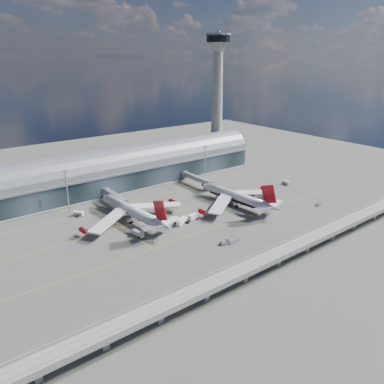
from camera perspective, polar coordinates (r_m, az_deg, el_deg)
ground at (r=202.53m, az=0.88°, el=-4.71°), size 500.00×500.00×0.00m
taxi_lines at (r=218.79m, az=-2.72°, el=-2.79°), size 200.00×80.12×0.01m
terminal at (r=260.30m, az=-9.85°, el=3.33°), size 200.00×30.00×28.00m
control_tower at (r=304.08m, az=3.85°, el=13.70°), size 19.00×19.00×103.00m
guideway at (r=165.37m, az=12.98°, el=-9.24°), size 220.00×8.50×7.20m
floodlight_mast_left at (r=220.86m, az=-18.49°, el=0.16°), size 3.00×0.70×25.70m
floodlight_mast_right at (r=267.82m, az=1.97°, el=4.59°), size 3.00×0.70×25.70m
airliner_left at (r=204.94m, az=-8.90°, el=-2.96°), size 60.92×64.03×19.50m
airliner_right at (r=225.95m, az=6.92°, el=-0.79°), size 58.57×61.23×19.41m
jet_bridge_left at (r=231.46m, az=-11.80°, el=-0.53°), size 4.40×28.00×7.25m
jet_bridge_right at (r=260.26m, az=0.47°, el=2.20°), size 4.40×32.00×7.25m
service_truck_0 at (r=189.35m, az=-8.17°, el=-6.27°), size 2.98×7.20×2.91m
service_truck_1 at (r=205.69m, az=0.13°, el=-3.82°), size 5.78×3.38×3.17m
service_truck_2 at (r=200.74m, az=-1.60°, el=-4.45°), size 8.72×6.06×3.09m
service_truck_3 at (r=270.35m, az=14.13°, el=1.41°), size 2.61×5.50×2.58m
service_truck_4 at (r=251.35m, az=2.42°, el=0.67°), size 3.39×5.75×3.14m
service_truck_5 at (r=220.19m, az=-16.93°, el=-3.16°), size 5.28×5.32×2.62m
cargo_train_0 at (r=181.63m, az=5.02°, el=-7.52°), size 5.72×4.10×1.88m
cargo_train_1 at (r=183.38m, az=6.62°, el=-7.31°), size 8.14×2.46×1.79m
cargo_train_2 at (r=239.27m, az=18.78°, el=-1.65°), size 6.48×3.85×1.45m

